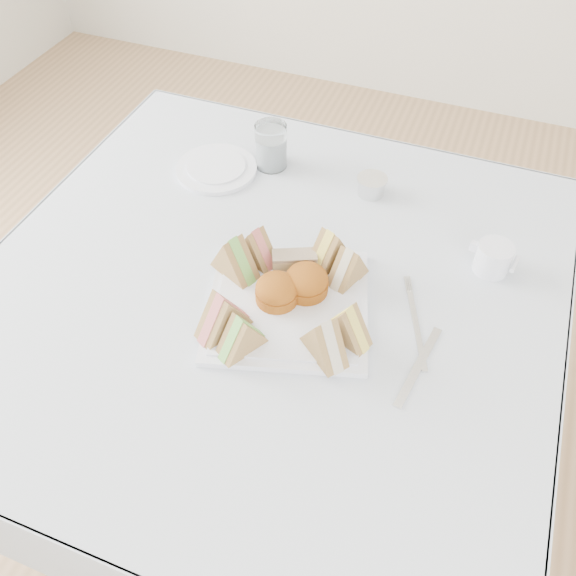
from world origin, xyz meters
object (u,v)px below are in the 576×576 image
(table, at_px, (271,398))
(serving_plate, at_px, (288,305))
(water_glass, at_px, (271,146))
(creamer_jug, at_px, (493,258))

(table, distance_m, serving_plate, 0.39)
(table, bearing_deg, serving_plate, -33.64)
(table, distance_m, water_glass, 0.55)
(serving_plate, xyz_separation_m, creamer_jug, (0.31, 0.22, 0.02))
(water_glass, xyz_separation_m, creamer_jug, (0.49, -0.15, -0.02))
(creamer_jug, bearing_deg, serving_plate, -135.91)
(serving_plate, bearing_deg, water_glass, 99.78)
(water_glass, bearing_deg, table, -69.51)
(serving_plate, height_order, water_glass, water_glass)
(serving_plate, relative_size, creamer_jug, 4.24)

